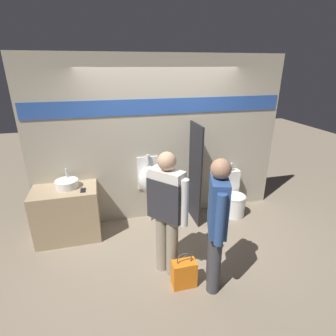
{
  "coord_description": "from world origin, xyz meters",
  "views": [
    {
      "loc": [
        -0.94,
        -3.45,
        2.52
      ],
      "look_at": [
        0.0,
        0.17,
        1.05
      ],
      "focal_mm": 28.0,
      "sensor_mm": 36.0,
      "label": 1
    }
  ],
  "objects_px": {
    "cell_phone": "(83,190)",
    "person_in_vest": "(167,207)",
    "toilet": "(233,198)",
    "shopping_bag": "(184,273)",
    "urinal_near_counter": "(149,179)",
    "person_with_lanyard": "(217,222)",
    "sink_basin": "(67,184)"
  },
  "relations": [
    {
      "from": "toilet",
      "to": "person_with_lanyard",
      "type": "distance_m",
      "value": 1.9
    },
    {
      "from": "urinal_near_counter",
      "to": "toilet",
      "type": "relative_size",
      "value": 1.28
    },
    {
      "from": "cell_phone",
      "to": "person_in_vest",
      "type": "bearing_deg",
      "value": -44.17
    },
    {
      "from": "cell_phone",
      "to": "toilet",
      "type": "xyz_separation_m",
      "value": [
        2.51,
        0.12,
        -0.52
      ]
    },
    {
      "from": "person_in_vest",
      "to": "shopping_bag",
      "type": "distance_m",
      "value": 0.84
    },
    {
      "from": "shopping_bag",
      "to": "person_in_vest",
      "type": "bearing_deg",
      "value": 114.51
    },
    {
      "from": "urinal_near_counter",
      "to": "person_with_lanyard",
      "type": "height_order",
      "value": "person_with_lanyard"
    },
    {
      "from": "person_with_lanyard",
      "to": "urinal_near_counter",
      "type": "bearing_deg",
      "value": 34.81
    },
    {
      "from": "sink_basin",
      "to": "person_in_vest",
      "type": "distance_m",
      "value": 1.7
    },
    {
      "from": "urinal_near_counter",
      "to": "person_with_lanyard",
      "type": "bearing_deg",
      "value": -74.45
    },
    {
      "from": "sink_basin",
      "to": "toilet",
      "type": "xyz_separation_m",
      "value": [
        2.75,
        -0.06,
        -0.57
      ]
    },
    {
      "from": "toilet",
      "to": "person_in_vest",
      "type": "xyz_separation_m",
      "value": [
        -1.5,
        -1.1,
        0.64
      ]
    },
    {
      "from": "urinal_near_counter",
      "to": "shopping_bag",
      "type": "relative_size",
      "value": 2.43
    },
    {
      "from": "sink_basin",
      "to": "urinal_near_counter",
      "type": "height_order",
      "value": "urinal_near_counter"
    },
    {
      "from": "toilet",
      "to": "person_in_vest",
      "type": "bearing_deg",
      "value": -143.87
    },
    {
      "from": "cell_phone",
      "to": "person_with_lanyard",
      "type": "height_order",
      "value": "person_with_lanyard"
    },
    {
      "from": "cell_phone",
      "to": "toilet",
      "type": "height_order",
      "value": "toilet"
    },
    {
      "from": "person_in_vest",
      "to": "urinal_near_counter",
      "type": "bearing_deg",
      "value": -42.43
    },
    {
      "from": "cell_phone",
      "to": "person_in_vest",
      "type": "relative_size",
      "value": 0.09
    },
    {
      "from": "shopping_bag",
      "to": "person_with_lanyard",
      "type": "bearing_deg",
      "value": -13.93
    },
    {
      "from": "toilet",
      "to": "person_with_lanyard",
      "type": "bearing_deg",
      "value": -124.84
    },
    {
      "from": "toilet",
      "to": "shopping_bag",
      "type": "relative_size",
      "value": 1.89
    },
    {
      "from": "person_in_vest",
      "to": "shopping_bag",
      "type": "xyz_separation_m",
      "value": [
        0.14,
        -0.3,
        -0.77
      ]
    },
    {
      "from": "toilet",
      "to": "sink_basin",
      "type": "bearing_deg",
      "value": 178.85
    },
    {
      "from": "cell_phone",
      "to": "urinal_near_counter",
      "type": "relative_size",
      "value": 0.12
    },
    {
      "from": "person_in_vest",
      "to": "person_with_lanyard",
      "type": "distance_m",
      "value": 0.61
    },
    {
      "from": "cell_phone",
      "to": "shopping_bag",
      "type": "xyz_separation_m",
      "value": [
        1.15,
        -1.28,
        -0.65
      ]
    },
    {
      "from": "toilet",
      "to": "urinal_near_counter",
      "type": "bearing_deg",
      "value": 174.14
    },
    {
      "from": "sink_basin",
      "to": "urinal_near_counter",
      "type": "bearing_deg",
      "value": 4.41
    },
    {
      "from": "urinal_near_counter",
      "to": "person_with_lanyard",
      "type": "relative_size",
      "value": 0.71
    },
    {
      "from": "sink_basin",
      "to": "person_in_vest",
      "type": "bearing_deg",
      "value": -42.86
    },
    {
      "from": "urinal_near_counter",
      "to": "person_in_vest",
      "type": "height_order",
      "value": "person_in_vest"
    }
  ]
}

